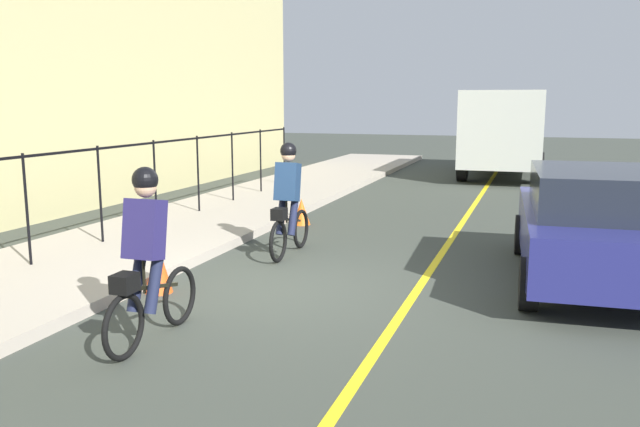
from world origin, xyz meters
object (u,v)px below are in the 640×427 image
(box_truck_background, at_px, (504,129))
(traffic_cone_far, at_px, (301,212))
(patrol_sedan, at_px, (593,224))
(cyclist_lead, at_px, (288,200))
(cyclist_follow, at_px, (147,257))
(traffic_cone_near, at_px, (158,267))

(box_truck_background, relative_size, traffic_cone_far, 12.80)
(patrol_sedan, relative_size, traffic_cone_far, 8.53)
(cyclist_lead, height_order, cyclist_follow, same)
(traffic_cone_near, bearing_deg, traffic_cone_far, -1.31)
(box_truck_background, bearing_deg, traffic_cone_far, 161.21)
(box_truck_background, bearing_deg, cyclist_follow, 170.67)
(traffic_cone_far, bearing_deg, patrol_sedan, -117.43)
(cyclist_lead, height_order, box_truck_background, box_truck_background)
(traffic_cone_far, bearing_deg, cyclist_lead, -163.96)
(cyclist_follow, xyz_separation_m, patrol_sedan, (3.88, -4.42, -0.09))
(traffic_cone_near, bearing_deg, patrol_sedan, -66.76)
(cyclist_follow, bearing_deg, traffic_cone_far, 5.92)
(cyclist_lead, height_order, traffic_cone_near, cyclist_lead)
(traffic_cone_far, bearing_deg, traffic_cone_near, 178.69)
(cyclist_follow, xyz_separation_m, box_truck_background, (16.85, -2.51, 0.64))
(box_truck_background, bearing_deg, patrol_sedan, -172.47)
(cyclist_follow, bearing_deg, traffic_cone_near, 29.12)
(patrol_sedan, relative_size, traffic_cone_near, 6.70)
(traffic_cone_far, bearing_deg, box_truck_background, -17.94)
(cyclist_lead, distance_m, patrol_sedan, 4.49)
(cyclist_follow, height_order, traffic_cone_far, cyclist_follow)
(traffic_cone_near, distance_m, traffic_cone_far, 5.01)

